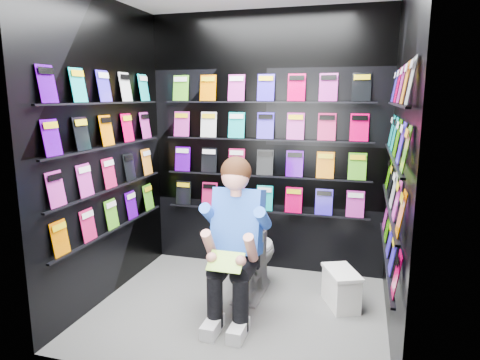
# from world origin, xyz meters

# --- Properties ---
(floor) EXTENTS (2.40, 2.40, 0.00)m
(floor) POSITION_xyz_m (0.00, 0.00, 0.00)
(floor) COLOR slate
(floor) RESTS_ON ground
(wall_back) EXTENTS (2.40, 0.04, 2.60)m
(wall_back) POSITION_xyz_m (0.00, 1.00, 1.30)
(wall_back) COLOR black
(wall_back) RESTS_ON floor
(wall_front) EXTENTS (2.40, 0.04, 2.60)m
(wall_front) POSITION_xyz_m (0.00, -1.00, 1.30)
(wall_front) COLOR black
(wall_front) RESTS_ON floor
(wall_left) EXTENTS (0.04, 2.00, 2.60)m
(wall_left) POSITION_xyz_m (-1.20, 0.00, 1.30)
(wall_left) COLOR black
(wall_left) RESTS_ON floor
(wall_right) EXTENTS (0.04, 2.00, 2.60)m
(wall_right) POSITION_xyz_m (1.20, 0.00, 1.30)
(wall_right) COLOR black
(wall_right) RESTS_ON floor
(comics_back) EXTENTS (2.10, 0.06, 1.37)m
(comics_back) POSITION_xyz_m (0.00, 0.97, 1.31)
(comics_back) COLOR #D3004B
(comics_back) RESTS_ON wall_back
(comics_left) EXTENTS (0.06, 1.70, 1.37)m
(comics_left) POSITION_xyz_m (-1.17, 0.00, 1.31)
(comics_left) COLOR #D3004B
(comics_left) RESTS_ON wall_left
(comics_right) EXTENTS (0.06, 1.70, 1.37)m
(comics_right) POSITION_xyz_m (1.17, 0.00, 1.31)
(comics_right) COLOR #D3004B
(comics_right) RESTS_ON wall_right
(toilet) EXTENTS (0.42, 0.75, 0.73)m
(toilet) POSITION_xyz_m (0.01, 0.36, 0.37)
(toilet) COLOR white
(toilet) RESTS_ON floor
(longbox) EXTENTS (0.35, 0.44, 0.29)m
(longbox) POSITION_xyz_m (0.82, 0.32, 0.15)
(longbox) COLOR white
(longbox) RESTS_ON floor
(longbox_lid) EXTENTS (0.38, 0.47, 0.03)m
(longbox_lid) POSITION_xyz_m (0.82, 0.32, 0.31)
(longbox_lid) COLOR white
(longbox_lid) RESTS_ON longbox
(reader) EXTENTS (0.54, 0.79, 1.44)m
(reader) POSITION_xyz_m (0.01, -0.02, 0.78)
(reader) COLOR blue
(reader) RESTS_ON toilet
(held_comic) EXTENTS (0.26, 0.16, 0.11)m
(held_comic) POSITION_xyz_m (0.01, -0.37, 0.58)
(held_comic) COLOR green
(held_comic) RESTS_ON reader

